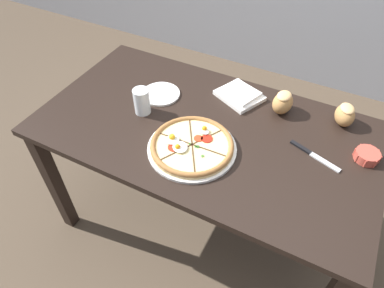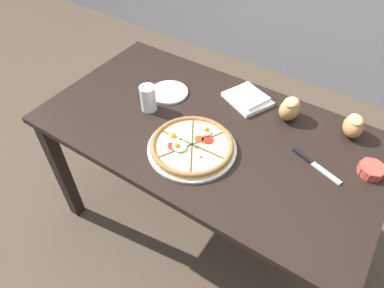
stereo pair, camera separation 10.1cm
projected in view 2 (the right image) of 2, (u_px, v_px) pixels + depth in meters
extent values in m
plane|color=brown|center=(204.00, 223.00, 2.01)|extent=(12.00, 12.00, 0.00)
cube|color=black|center=(209.00, 131.00, 1.48)|extent=(1.46, 0.80, 0.03)
cube|color=black|center=(62.00, 172.00, 1.81)|extent=(0.06, 0.06, 0.73)
cube|color=black|center=(146.00, 102.00, 2.22)|extent=(0.06, 0.06, 0.73)
cube|color=black|center=(360.00, 198.00, 1.69)|extent=(0.06, 0.06, 0.73)
cylinder|color=white|center=(192.00, 148.00, 1.38)|extent=(0.36, 0.36, 0.01)
cylinder|color=#DBB775|center=(192.00, 146.00, 1.37)|extent=(0.34, 0.34, 0.01)
cylinder|color=beige|center=(192.00, 145.00, 1.36)|extent=(0.30, 0.30, 0.00)
torus|color=#A36B38|center=(192.00, 145.00, 1.36)|extent=(0.34, 0.34, 0.02)
cube|color=#472D19|center=(208.00, 138.00, 1.39)|extent=(0.08, 0.13, 0.00)
cube|color=#472D19|center=(193.00, 131.00, 1.41)|extent=(0.08, 0.13, 0.00)
cube|color=#472D19|center=(176.00, 137.00, 1.39)|extent=(0.15, 0.01, 0.00)
cube|color=#472D19|center=(175.00, 151.00, 1.34)|extent=(0.08, 0.13, 0.00)
cube|color=#472D19|center=(191.00, 158.00, 1.31)|extent=(0.08, 0.13, 0.00)
cube|color=#472D19|center=(208.00, 152.00, 1.34)|extent=(0.15, 0.01, 0.00)
cylinder|color=red|center=(199.00, 139.00, 1.38)|extent=(0.04, 0.04, 0.00)
cylinder|color=red|center=(173.00, 146.00, 1.36)|extent=(0.05, 0.05, 0.00)
cylinder|color=red|center=(208.00, 140.00, 1.38)|extent=(0.05, 0.05, 0.00)
ellipsoid|color=white|center=(180.00, 146.00, 1.35)|extent=(0.09, 0.09, 0.01)
sphere|color=orange|center=(177.00, 146.00, 1.34)|extent=(0.02, 0.02, 0.02)
ellipsoid|color=white|center=(206.00, 132.00, 1.40)|extent=(0.06, 0.06, 0.01)
sphere|color=orange|center=(206.00, 129.00, 1.40)|extent=(0.02, 0.02, 0.02)
ellipsoid|color=white|center=(173.00, 138.00, 1.38)|extent=(0.07, 0.08, 0.01)
sphere|color=#F4AD1E|center=(173.00, 136.00, 1.38)|extent=(0.03, 0.03, 0.03)
cylinder|color=#2D5B1E|center=(197.00, 147.00, 1.35)|extent=(0.01, 0.01, 0.00)
cylinder|color=#477A2D|center=(201.00, 157.00, 1.31)|extent=(0.01, 0.01, 0.00)
cylinder|color=#2D5B1E|center=(195.00, 146.00, 1.35)|extent=(0.01, 0.01, 0.00)
cylinder|color=#2D5B1E|center=(190.00, 144.00, 1.36)|extent=(0.01, 0.01, 0.00)
cylinder|color=#C64C3D|center=(371.00, 170.00, 1.28)|extent=(0.09, 0.09, 0.04)
cylinder|color=beige|center=(372.00, 169.00, 1.28)|extent=(0.07, 0.07, 0.02)
cylinder|color=#C64C3D|center=(384.00, 175.00, 1.26)|extent=(0.01, 0.01, 0.04)
cylinder|color=#C64C3D|center=(382.00, 168.00, 1.29)|extent=(0.01, 0.01, 0.04)
cylinder|color=#C64C3D|center=(374.00, 162.00, 1.31)|extent=(0.01, 0.01, 0.04)
cylinder|color=#C64C3D|center=(365.00, 161.00, 1.31)|extent=(0.01, 0.01, 0.04)
cylinder|color=#C64C3D|center=(359.00, 165.00, 1.30)|extent=(0.01, 0.01, 0.04)
cylinder|color=#C64C3D|center=(360.00, 172.00, 1.27)|extent=(0.01, 0.01, 0.04)
cylinder|color=#C64C3D|center=(368.00, 178.00, 1.25)|extent=(0.01, 0.01, 0.04)
cylinder|color=#C64C3D|center=(378.00, 179.00, 1.25)|extent=(0.01, 0.01, 0.04)
cube|color=white|center=(247.00, 99.00, 1.59)|extent=(0.25, 0.23, 0.02)
cube|color=white|center=(248.00, 96.00, 1.58)|extent=(0.20, 0.18, 0.02)
ellipsoid|color=#B27F47|center=(290.00, 109.00, 1.48)|extent=(0.10, 0.12, 0.10)
ellipsoid|color=#EAB775|center=(292.00, 102.00, 1.45)|extent=(0.07, 0.09, 0.03)
ellipsoid|color=#B27F47|center=(353.00, 127.00, 1.41)|extent=(0.11, 0.13, 0.09)
ellipsoid|color=#EAB775|center=(356.00, 120.00, 1.38)|extent=(0.08, 0.09, 0.03)
cube|color=silver|center=(326.00, 173.00, 1.29)|extent=(0.13, 0.06, 0.01)
cube|color=black|center=(303.00, 156.00, 1.35)|extent=(0.09, 0.05, 0.01)
cylinder|color=white|center=(148.00, 98.00, 1.52)|extent=(0.07, 0.07, 0.12)
cylinder|color=silver|center=(149.00, 102.00, 1.54)|extent=(0.06, 0.06, 0.07)
cylinder|color=white|center=(169.00, 92.00, 1.64)|extent=(0.18, 0.18, 0.01)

